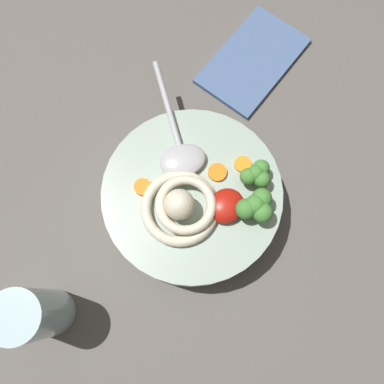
# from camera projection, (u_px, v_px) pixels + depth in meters

# --- Properties ---
(table_slab) EXTENTS (1.20, 1.20, 0.04)m
(table_slab) POSITION_uv_depth(u_px,v_px,m) (160.00, 205.00, 0.57)
(table_slab) COLOR #5B5651
(table_slab) RESTS_ON ground
(soup_bowl) EXTENTS (0.23, 0.23, 0.07)m
(soup_bowl) POSITION_uv_depth(u_px,v_px,m) (192.00, 198.00, 0.52)
(soup_bowl) COLOR #9EB2A3
(soup_bowl) RESTS_ON table_slab
(noodle_pile) EXTENTS (0.11, 0.11, 0.04)m
(noodle_pile) POSITION_uv_depth(u_px,v_px,m) (181.00, 206.00, 0.47)
(noodle_pile) COLOR beige
(noodle_pile) RESTS_ON soup_bowl
(soup_spoon) EXTENTS (0.11, 0.17, 0.02)m
(soup_spoon) POSITION_uv_depth(u_px,v_px,m) (181.00, 151.00, 0.50)
(soup_spoon) COLOR #B7B7BC
(soup_spoon) RESTS_ON soup_bowl
(chili_sauce_dollop) EXTENTS (0.05, 0.04, 0.02)m
(chili_sauce_dollop) POSITION_uv_depth(u_px,v_px,m) (226.00, 206.00, 0.47)
(chili_sauce_dollop) COLOR #B2190F
(chili_sauce_dollop) RESTS_ON soup_bowl
(broccoli_floret_rear) EXTENTS (0.04, 0.04, 0.03)m
(broccoli_floret_rear) POSITION_uv_depth(u_px,v_px,m) (257.00, 174.00, 0.47)
(broccoli_floret_rear) COLOR #7A9E60
(broccoli_floret_rear) RESTS_ON soup_bowl
(broccoli_floret_right) EXTENTS (0.05, 0.04, 0.04)m
(broccoli_floret_right) POSITION_uv_depth(u_px,v_px,m) (256.00, 206.00, 0.46)
(broccoli_floret_right) COLOR #7A9E60
(broccoli_floret_right) RESTS_ON soup_bowl
(carrot_slice_near_spoon) EXTENTS (0.02, 0.02, 0.01)m
(carrot_slice_near_spoon) POSITION_uv_depth(u_px,v_px,m) (143.00, 187.00, 0.49)
(carrot_slice_near_spoon) COLOR orange
(carrot_slice_near_spoon) RESTS_ON soup_bowl
(carrot_slice_left) EXTENTS (0.02, 0.02, 0.01)m
(carrot_slice_left) POSITION_uv_depth(u_px,v_px,m) (217.00, 172.00, 0.49)
(carrot_slice_left) COLOR orange
(carrot_slice_left) RESTS_ON soup_bowl
(carrot_slice_center) EXTENTS (0.02, 0.02, 0.00)m
(carrot_slice_center) POSITION_uv_depth(u_px,v_px,m) (243.00, 164.00, 0.50)
(carrot_slice_center) COLOR orange
(carrot_slice_center) RESTS_ON soup_bowl
(drinking_glass) EXTENTS (0.06, 0.06, 0.12)m
(drinking_glass) POSITION_uv_depth(u_px,v_px,m) (35.00, 314.00, 0.46)
(drinking_glass) COLOR silver
(drinking_glass) RESTS_ON table_slab
(folded_napkin) EXTENTS (0.19, 0.13, 0.01)m
(folded_napkin) POSITION_uv_depth(u_px,v_px,m) (253.00, 61.00, 0.61)
(folded_napkin) COLOR #4C6693
(folded_napkin) RESTS_ON table_slab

